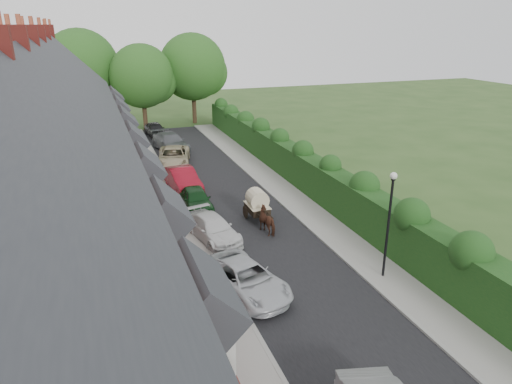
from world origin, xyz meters
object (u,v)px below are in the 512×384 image
car_red (183,180)px  car_black (155,129)px  lamppost (390,212)px  car_green (196,199)px  car_silver_b (246,279)px  car_beige (173,157)px  car_grey (170,142)px  horse (268,221)px  horse_cart (257,203)px  car_white (213,229)px

car_red → car_black: 17.71m
lamppost → car_green: (-6.30, 11.20, -2.60)m
car_silver_b → car_green: (0.10, 10.20, 0.02)m
lamppost → car_beige: size_ratio=0.93×
car_red → car_grey: (1.07, 11.23, -0.00)m
car_black → horse: (2.57, -26.24, 0.01)m
car_beige → car_black: (0.14, 11.47, -0.06)m
car_silver_b → lamppost: bearing=-23.7°
lamppost → car_grey: 26.84m
car_grey → horse_cart: horse_cart is taller
car_beige → horse: size_ratio=3.24×
horse → car_black: bearing=-97.9°
lamppost → car_white: (-6.40, 6.60, -2.65)m
car_red → horse_cart: bearing=-69.7°
car_white → car_green: car_green is taller
car_silver_b → car_white: (0.00, 5.60, -0.03)m
car_beige → car_black: car_beige is taller
lamppost → car_white: lamppost is taller
car_white → car_black: size_ratio=1.07×
car_white → car_red: car_red is taller
horse → car_green: bearing=-70.9°
car_black → lamppost: bearing=-85.4°
car_silver_b → car_red: size_ratio=1.01×
car_black → car_red: bearing=-97.4°
car_silver_b → horse_cart: horse_cart is taller
car_white → car_grey: 19.61m
car_grey → lamppost: bearing=-89.2°
car_silver_b → horse: 6.27m
car_beige → horse: 15.02m
car_white → horse_cart: size_ratio=1.65×
car_grey → car_black: (-0.48, 6.46, -0.09)m
car_silver_b → car_red: (0.00, 13.95, 0.12)m
car_silver_b → horse_cart: 7.93m
horse → horse_cart: size_ratio=0.63×
car_silver_b → car_black: car_black is taller
car_white → horse_cart: 3.61m
car_silver_b → car_black: size_ratio=1.17×
horse → horse_cart: horse_cart is taller
lamppost → car_black: 33.26m
car_beige → horse_cart: (2.72, -12.92, 0.35)m
lamppost → car_beige: lamppost is taller
car_red → car_black: bearing=83.0°
car_red → car_beige: bearing=80.8°
car_green → car_black: bearing=88.9°
lamppost → car_red: size_ratio=1.06×
car_silver_b → car_white: bearing=75.1°
car_red → car_beige: size_ratio=0.88×
lamppost → car_white: 9.57m
lamppost → horse: 7.63m
horse → lamppost: bearing=103.3°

